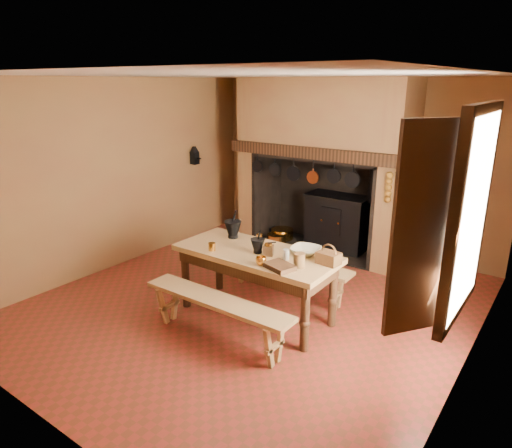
% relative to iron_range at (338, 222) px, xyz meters
% --- Properties ---
extents(floor, '(5.50, 5.50, 0.00)m').
position_rel_iron_range_xyz_m(floor, '(0.04, -2.45, -0.48)').
color(floor, maroon).
rests_on(floor, ground).
extents(ceiling, '(5.50, 5.50, 0.00)m').
position_rel_iron_range_xyz_m(ceiling, '(0.04, -2.45, 2.32)').
color(ceiling, silver).
rests_on(ceiling, back_wall).
extents(back_wall, '(5.00, 0.02, 2.80)m').
position_rel_iron_range_xyz_m(back_wall, '(0.04, 0.30, 0.92)').
color(back_wall, olive).
rests_on(back_wall, floor).
extents(wall_left, '(0.02, 5.50, 2.80)m').
position_rel_iron_range_xyz_m(wall_left, '(-2.46, -2.45, 0.92)').
color(wall_left, olive).
rests_on(wall_left, floor).
extents(wall_right, '(0.02, 5.50, 2.80)m').
position_rel_iron_range_xyz_m(wall_right, '(2.54, -2.45, 0.92)').
color(wall_right, olive).
rests_on(wall_right, floor).
extents(wall_front, '(5.00, 0.02, 2.80)m').
position_rel_iron_range_xyz_m(wall_front, '(0.04, -5.20, 0.92)').
color(wall_front, olive).
rests_on(wall_front, floor).
extents(chimney_breast, '(2.95, 0.96, 2.80)m').
position_rel_iron_range_xyz_m(chimney_breast, '(-0.26, -0.14, 1.33)').
color(chimney_breast, olive).
rests_on(chimney_breast, floor).
extents(iron_range, '(1.12, 0.55, 1.60)m').
position_rel_iron_range_xyz_m(iron_range, '(0.00, 0.00, 0.00)').
color(iron_range, black).
rests_on(iron_range, floor).
extents(hearth_pans, '(0.51, 0.62, 0.20)m').
position_rel_iron_range_xyz_m(hearth_pans, '(-1.01, -0.23, -0.39)').
color(hearth_pans, '#C6892D').
rests_on(hearth_pans, floor).
extents(hanging_pans, '(1.92, 0.29, 0.27)m').
position_rel_iron_range_xyz_m(hanging_pans, '(-0.30, -0.64, 0.88)').
color(hanging_pans, black).
rests_on(hanging_pans, chimney_breast).
extents(onion_string, '(0.12, 0.10, 0.46)m').
position_rel_iron_range_xyz_m(onion_string, '(1.04, -0.66, 0.85)').
color(onion_string, '#925F1B').
rests_on(onion_string, chimney_breast).
extents(herb_bunch, '(0.20, 0.20, 0.35)m').
position_rel_iron_range_xyz_m(herb_bunch, '(1.22, -0.66, 0.90)').
color(herb_bunch, '#4E5629').
rests_on(herb_bunch, chimney_breast).
extents(window, '(0.39, 1.75, 1.76)m').
position_rel_iron_range_xyz_m(window, '(2.39, -2.85, 1.22)').
color(window, white).
rests_on(window, wall_right).
extents(wall_coffee_mill, '(0.23, 0.16, 0.31)m').
position_rel_iron_range_xyz_m(wall_coffee_mill, '(-2.38, -0.90, 1.03)').
color(wall_coffee_mill, black).
rests_on(wall_coffee_mill, wall_left).
extents(work_table, '(1.93, 0.86, 0.83)m').
position_rel_iron_range_xyz_m(work_table, '(0.25, -2.69, 0.22)').
color(work_table, '#AF8050').
rests_on(work_table, floor).
extents(bench_front, '(1.84, 0.32, 0.52)m').
position_rel_iron_range_xyz_m(bench_front, '(0.25, -3.41, -0.10)').
color(bench_front, '#AF8050').
rests_on(bench_front, floor).
extents(bench_back, '(1.79, 0.31, 0.50)m').
position_rel_iron_range_xyz_m(bench_back, '(0.25, -1.99, -0.11)').
color(bench_back, '#AF8050').
rests_on(bench_back, floor).
extents(mortar_large, '(0.22, 0.22, 0.37)m').
position_rel_iron_range_xyz_m(mortar_large, '(-0.27, -2.47, 0.47)').
color(mortar_large, black).
rests_on(mortar_large, work_table).
extents(mortar_small, '(0.17, 0.17, 0.29)m').
position_rel_iron_range_xyz_m(mortar_small, '(0.29, -2.72, 0.45)').
color(mortar_small, black).
rests_on(mortar_small, work_table).
extents(coffee_grinder, '(0.17, 0.15, 0.18)m').
position_rel_iron_range_xyz_m(coffee_grinder, '(0.43, -2.71, 0.42)').
color(coffee_grinder, '#331F10').
rests_on(coffee_grinder, work_table).
extents(brass_mug_a, '(0.11, 0.11, 0.09)m').
position_rel_iron_range_xyz_m(brass_mug_a, '(-0.19, -2.97, 0.40)').
color(brass_mug_a, '#C6892D').
rests_on(brass_mug_a, work_table).
extents(brass_mug_b, '(0.08, 0.08, 0.08)m').
position_rel_iron_range_xyz_m(brass_mug_b, '(0.06, -2.36, 0.39)').
color(brass_mug_b, '#C6892D').
rests_on(brass_mug_b, work_table).
extents(mixing_bowl, '(0.37, 0.37, 0.08)m').
position_rel_iron_range_xyz_m(mixing_bowl, '(0.76, -2.43, 0.39)').
color(mixing_bowl, beige).
rests_on(mixing_bowl, work_table).
extents(stoneware_crock, '(0.13, 0.13, 0.15)m').
position_rel_iron_range_xyz_m(stoneware_crock, '(0.90, -2.80, 0.43)').
color(stoneware_crock, brown).
rests_on(stoneware_crock, work_table).
extents(glass_jar, '(0.08, 0.08, 0.12)m').
position_rel_iron_range_xyz_m(glass_jar, '(0.67, -2.71, 0.41)').
color(glass_jar, beige).
rests_on(glass_jar, work_table).
extents(wicker_basket, '(0.26, 0.20, 0.23)m').
position_rel_iron_range_xyz_m(wicker_basket, '(1.11, -2.54, 0.43)').
color(wicker_basket, '#532E19').
rests_on(wicker_basket, work_table).
extents(wooden_tray, '(0.36, 0.30, 0.05)m').
position_rel_iron_range_xyz_m(wooden_tray, '(0.76, -2.96, 0.38)').
color(wooden_tray, '#331F10').
rests_on(wooden_tray, work_table).
extents(brass_cup, '(0.16, 0.16, 0.09)m').
position_rel_iron_range_xyz_m(brass_cup, '(0.53, -2.99, 0.40)').
color(brass_cup, '#C6892D').
rests_on(brass_cup, work_table).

